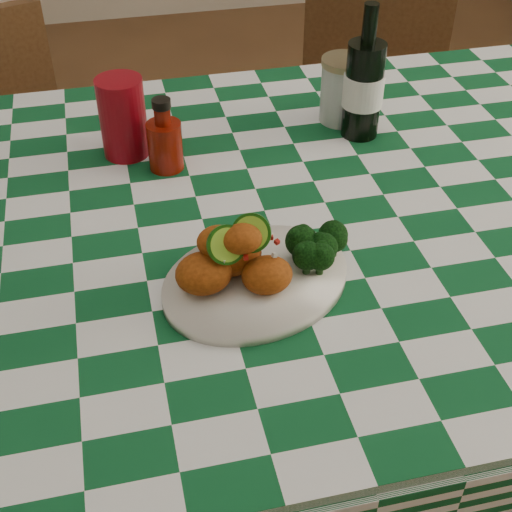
{
  "coord_description": "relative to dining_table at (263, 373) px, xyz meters",
  "views": [
    {
      "loc": [
        -0.23,
        -0.91,
        1.46
      ],
      "look_at": [
        -0.05,
        -0.18,
        0.84
      ],
      "focal_mm": 50.0,
      "sensor_mm": 36.0,
      "label": 1
    }
  ],
  "objects": [
    {
      "name": "dining_table",
      "position": [
        0.0,
        0.0,
        0.0
      ],
      "size": [
        1.66,
        1.06,
        0.79
      ],
      "primitive_type": null,
      "color": "#0D4C24",
      "rests_on": "ground"
    },
    {
      "name": "broccoli_side",
      "position": [
        0.04,
        -0.16,
        0.44
      ],
      "size": [
        0.07,
        0.07,
        0.05
      ],
      "primitive_type": null,
      "color": "black",
      "rests_on": "plate"
    },
    {
      "name": "wooden_chair_left",
      "position": [
        -0.47,
        0.7,
        0.03
      ],
      "size": [
        0.5,
        0.51,
        0.84
      ],
      "primitive_type": null,
      "rotation": [
        0.0,
        0.0,
        0.35
      ],
      "color": "#472814",
      "rests_on": "ground"
    },
    {
      "name": "ketchup_bottle",
      "position": [
        -0.14,
        0.17,
        0.46
      ],
      "size": [
        0.07,
        0.07,
        0.13
      ],
      "primitive_type": null,
      "rotation": [
        0.0,
        0.0,
        -0.19
      ],
      "color": "#6B1005",
      "rests_on": "dining_table"
    },
    {
      "name": "ground",
      "position": [
        0.0,
        0.0,
        -0.39
      ],
      "size": [
        5.0,
        5.0,
        0.0
      ],
      "primitive_type": "plane",
      "color": "brown",
      "rests_on": "ground"
    },
    {
      "name": "mason_jar",
      "position": [
        0.22,
        0.26,
        0.46
      ],
      "size": [
        0.1,
        0.1,
        0.12
      ],
      "primitive_type": null,
      "rotation": [
        0.0,
        0.0,
        0.11
      ],
      "color": "#B2BCBA",
      "rests_on": "dining_table"
    },
    {
      "name": "plate",
      "position": [
        -0.05,
        -0.18,
        0.4
      ],
      "size": [
        0.34,
        0.31,
        0.02
      ],
      "primitive_type": null,
      "rotation": [
        0.0,
        0.0,
        0.39
      ],
      "color": "silver",
      "rests_on": "dining_table"
    },
    {
      "name": "beer_bottle",
      "position": [
        0.23,
        0.2,
        0.52
      ],
      "size": [
        0.09,
        0.09,
        0.25
      ],
      "primitive_type": null,
      "rotation": [
        0.0,
        0.0,
        0.18
      ],
      "color": "black",
      "rests_on": "dining_table"
    },
    {
      "name": "red_tumbler",
      "position": [
        -0.2,
        0.23,
        0.46
      ],
      "size": [
        0.1,
        0.1,
        0.14
      ],
      "primitive_type": "cylinder",
      "rotation": [
        0.0,
        0.0,
        -0.28
      ],
      "color": "maroon",
      "rests_on": "dining_table"
    },
    {
      "name": "wooden_chair_right",
      "position": [
        0.48,
        0.75,
        0.06
      ],
      "size": [
        0.54,
        0.55,
        0.9
      ],
      "primitive_type": null,
      "rotation": [
        0.0,
        0.0,
        -0.4
      ],
      "color": "#472814",
      "rests_on": "ground"
    },
    {
      "name": "fried_chicken_pile",
      "position": [
        -0.08,
        -0.18,
        0.46
      ],
      "size": [
        0.15,
        0.11,
        0.09
      ],
      "primitive_type": null,
      "color": "#A3440F",
      "rests_on": "plate"
    }
  ]
}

